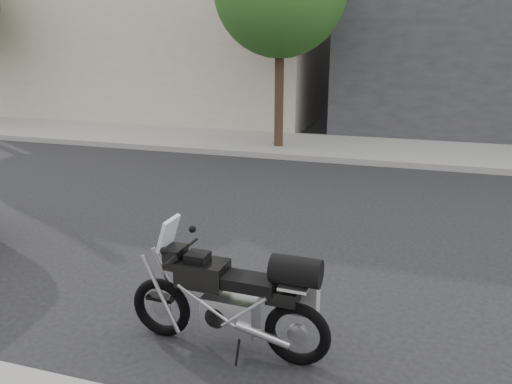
{
  "coord_description": "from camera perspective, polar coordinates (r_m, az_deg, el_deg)",
  "views": [
    {
      "loc": [
        -1.37,
        7.01,
        2.93
      ],
      "look_at": [
        0.58,
        0.68,
        0.9
      ],
      "focal_mm": 35.0,
      "sensor_mm": 36.0,
      "label": 1
    }
  ],
  "objects": [
    {
      "name": "ground",
      "position": [
        7.72,
        5.65,
        -5.37
      ],
      "size": [
        120.0,
        120.0,
        0.0
      ],
      "primitive_type": "plane",
      "color": "black",
      "rests_on": "ground"
    },
    {
      "name": "far_sidewalk",
      "position": [
        13.87,
        11.14,
        4.84
      ],
      "size": [
        44.0,
        3.0,
        0.15
      ],
      "primitive_type": "cube",
      "color": "gray",
      "rests_on": "ground"
    },
    {
      "name": "far_building_cream",
      "position": [
        23.0,
        -10.27,
        19.46
      ],
      "size": [
        14.0,
        11.0,
        8.0
      ],
      "color": "#ACA08A",
      "rests_on": "ground"
    },
    {
      "name": "motorcycle",
      "position": [
        4.87,
        -1.85,
        -12.06
      ],
      "size": [
        2.07,
        0.67,
        1.31
      ],
      "rotation": [
        0.0,
        0.0,
        -0.04
      ],
      "color": "black",
      "rests_on": "ground"
    }
  ]
}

